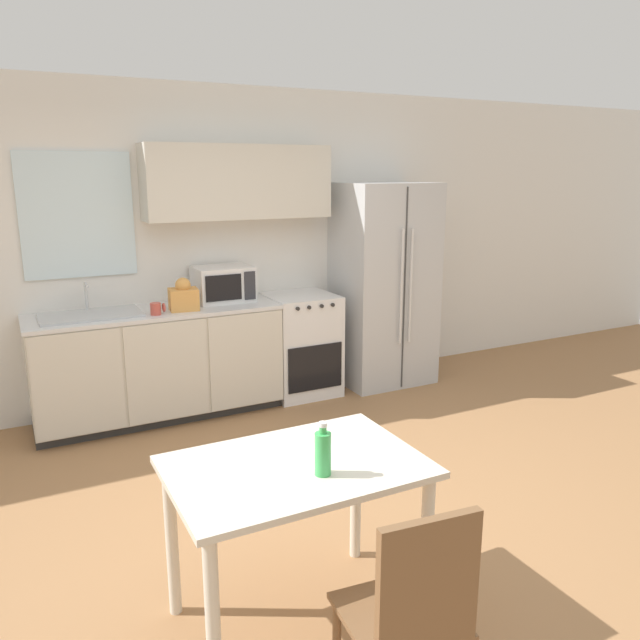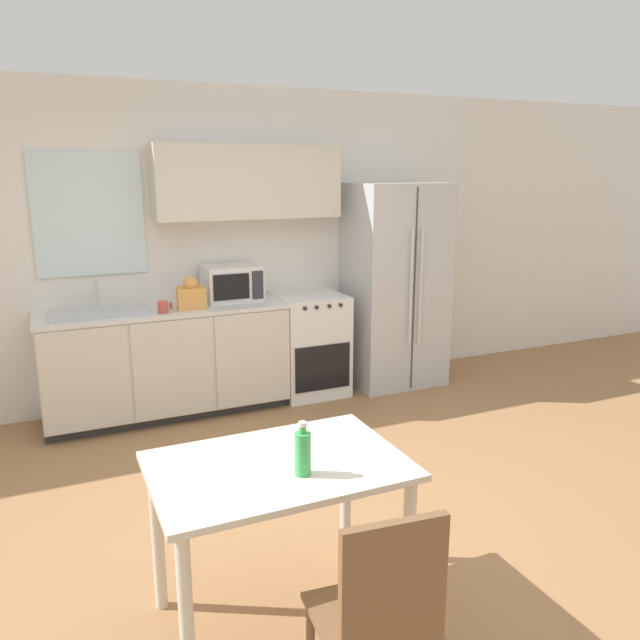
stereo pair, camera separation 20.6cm
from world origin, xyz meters
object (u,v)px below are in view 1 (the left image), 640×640
(refrigerator, at_px, (384,284))
(dining_table, at_px, (296,490))
(dining_chair_near, at_px, (414,610))
(microwave, at_px, (223,284))
(oven_range, at_px, (300,344))
(coffee_mug, at_px, (157,309))
(drink_bottle, at_px, (323,452))

(refrigerator, bearing_deg, dining_table, -129.06)
(dining_table, height_order, dining_chair_near, dining_chair_near)
(microwave, bearing_deg, oven_range, -6.96)
(refrigerator, distance_m, microwave, 1.55)
(coffee_mug, distance_m, drink_bottle, 2.66)
(oven_range, bearing_deg, coffee_mug, -171.92)
(microwave, bearing_deg, dining_chair_near, -98.47)
(oven_range, distance_m, dining_table, 3.01)
(oven_range, xyz_separation_m, microwave, (-0.68, 0.08, 0.60))
(dining_chair_near, bearing_deg, refrigerator, 64.50)
(oven_range, height_order, drink_bottle, drink_bottle)
(microwave, height_order, drink_bottle, microwave)
(oven_range, xyz_separation_m, drink_bottle, (-1.25, -2.85, 0.41))
(microwave, relative_size, dining_table, 0.44)
(oven_range, bearing_deg, microwave, 173.04)
(microwave, distance_m, drink_bottle, 2.99)
(coffee_mug, height_order, dining_chair_near, coffee_mug)
(microwave, xyz_separation_m, drink_bottle, (-0.56, -2.93, -0.19))
(refrigerator, relative_size, drink_bottle, 8.19)
(refrigerator, height_order, drink_bottle, refrigerator)
(coffee_mug, bearing_deg, refrigerator, 3.90)
(dining_table, bearing_deg, oven_range, 64.27)
(refrigerator, xyz_separation_m, microwave, (-1.54, 0.12, 0.11))
(dining_chair_near, bearing_deg, dining_table, 103.17)
(coffee_mug, height_order, dining_table, coffee_mug)
(refrigerator, xyz_separation_m, drink_bottle, (-2.11, -2.81, -0.07))
(coffee_mug, height_order, drink_bottle, same)
(microwave, xyz_separation_m, coffee_mug, (-0.63, -0.27, -0.10))
(refrigerator, height_order, microwave, refrigerator)
(refrigerator, distance_m, dining_table, 3.45)
(dining_table, bearing_deg, refrigerator, 50.94)
(refrigerator, relative_size, dining_chair_near, 2.03)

